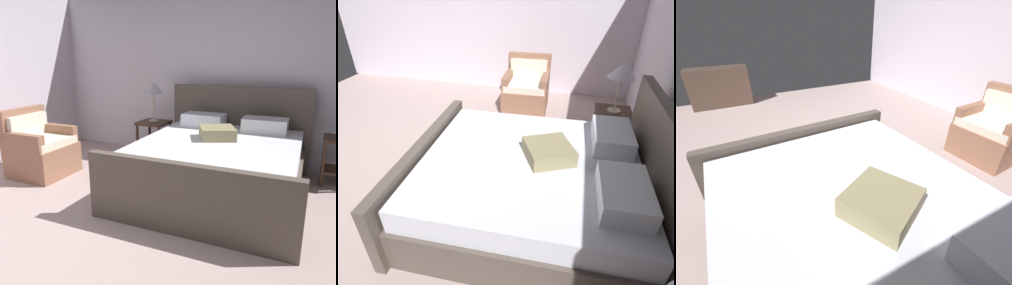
# 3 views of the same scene
# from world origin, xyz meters

# --- Properties ---
(ground_plane) EXTENTS (5.60, 5.97, 0.02)m
(ground_plane) POSITION_xyz_m (0.00, 0.00, -0.01)
(ground_plane) COLOR #B29A95
(wall_side_left) EXTENTS (0.12, 6.09, 2.57)m
(wall_side_left) POSITION_xyz_m (-2.86, 0.00, 1.28)
(wall_side_left) COLOR silver
(wall_side_left) RESTS_ON ground
(bed) EXTENTS (2.07, 2.33, 1.17)m
(bed) POSITION_xyz_m (0.47, 1.77, 0.34)
(bed) COLOR brown
(bed) RESTS_ON ground
(nightstand_left) EXTENTS (0.44, 0.44, 0.60)m
(nightstand_left) POSITION_xyz_m (-0.83, 2.53, 0.40)
(nightstand_left) COLOR #3F2A1E
(nightstand_left) RESTS_ON ground
(table_lamp_left) EXTENTS (0.31, 0.31, 0.60)m
(table_lamp_left) POSITION_xyz_m (-0.83, 2.53, 1.10)
(table_lamp_left) COLOR #B7B293
(table_lamp_left) RESTS_ON nightstand_left
(armchair) EXTENTS (0.76, 0.75, 0.90)m
(armchair) POSITION_xyz_m (-1.89, 1.23, 0.35)
(armchair) COLOR #95654C
(armchair) RESTS_ON ground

